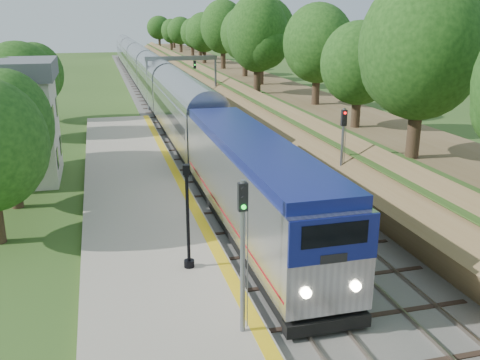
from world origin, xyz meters
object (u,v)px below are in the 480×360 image
object	(u,v)px
signal_gantry	(182,68)
lamppost_far	(188,223)
signal_platform	(243,241)
signal_farside	(342,146)
train	(148,76)

from	to	relation	value
signal_gantry	lamppost_far	size ratio (longest dim) A/B	1.83
signal_platform	signal_farside	distance (m)	14.90
train	lamppost_far	xyz separation A→B (m)	(-3.86, -57.31, 0.02)
lamppost_far	signal_farside	distance (m)	12.04
signal_gantry	signal_farside	world-z (taller)	signal_gantry
signal_gantry	signal_platform	bearing A→B (deg)	-96.51
lamppost_far	signal_farside	xyz separation A→B (m)	(10.06, 6.51, 1.14)
signal_gantry	signal_farside	bearing A→B (deg)	-83.97
train	lamppost_far	bearing A→B (deg)	-93.85
train	signal_farside	xyz separation A→B (m)	(6.20, -50.80, 1.16)
signal_gantry	signal_platform	size ratio (longest dim) A/B	1.55
signal_gantry	lamppost_far	world-z (taller)	signal_gantry
signal_farside	signal_gantry	bearing A→B (deg)	96.03
signal_platform	signal_farside	bearing A→B (deg)	52.35
signal_platform	signal_gantry	bearing A→B (deg)	83.49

